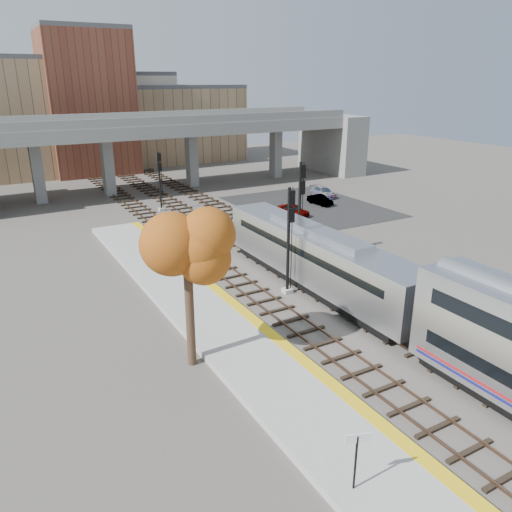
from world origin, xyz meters
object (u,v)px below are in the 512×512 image
signal_mast_near (289,242)px  signal_mast_mid (300,212)px  car_c (323,192)px  locomotive (316,257)px  car_b (320,200)px  tree (187,248)px  signal_mast_far (160,183)px  car_a (293,210)px

signal_mast_near → signal_mast_mid: 6.32m
signal_mast_near → car_c: bearing=48.7°
locomotive → car_b: size_ratio=5.69×
signal_mast_near → tree: size_ratio=0.86×
signal_mast_far → car_b: size_ratio=1.90×
tree → car_a: tree is taller
signal_mast_far → car_b: (16.64, -6.34, -2.44)m
locomotive → signal_mast_mid: bearing=68.3°
locomotive → signal_mast_far: 25.66m
signal_mast_near → car_a: bearing=55.5°
car_b → locomotive: bearing=-133.2°
locomotive → car_b: bearing=52.9°
signal_mast_mid → tree: size_ratio=0.93×
signal_mast_near → car_a: size_ratio=2.00×
signal_mast_mid → tree: (-13.13, -9.82, 2.22)m
signal_mast_near → car_c: 29.54m
locomotive → signal_mast_far: size_ratio=2.99×
tree → signal_mast_far: bearing=73.4°
signal_mast_near → car_c: (19.39, 22.08, -3.00)m
signal_mast_far → tree: (-9.03, -30.37, 3.22)m
locomotive → car_b: 24.16m
signal_mast_near → car_b: bearing=48.8°
signal_mast_far → car_c: bearing=-9.5°
locomotive → signal_mast_near: size_ratio=2.63×
tree → car_b: bearing=43.1°
car_c → signal_mast_mid: bearing=-127.5°
tree → car_a: 30.11m
signal_mast_far → locomotive: bearing=-85.3°
locomotive → car_b: (14.54, 19.23, -1.69)m
signal_mast_near → signal_mast_mid: (4.10, 4.79, 0.40)m
locomotive → tree: bearing=-156.7°
car_a → car_c: 9.84m
tree → car_a: (20.34, 21.49, -5.60)m
signal_mast_mid → car_b: (12.54, 14.21, -3.44)m
signal_mast_far → car_a: 14.57m
car_c → car_b: bearing=-127.7°
signal_mast_near → car_a: signal_mast_near is taller
car_a → car_b: car_a is taller
car_a → car_c: (8.08, 5.61, -0.03)m
car_c → signal_mast_near: bearing=-127.3°
signal_mast_near → car_a: 20.19m
signal_mast_near → signal_mast_far: bearing=90.0°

